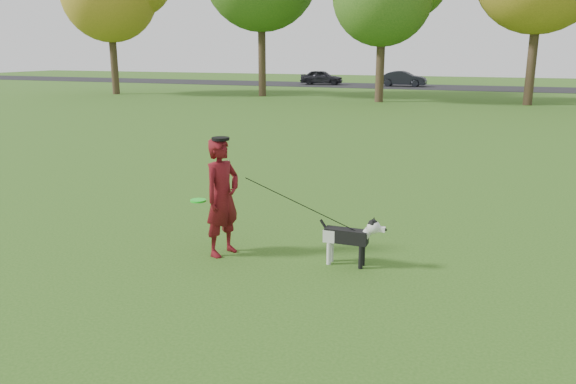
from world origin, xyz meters
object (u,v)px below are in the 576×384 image
at_px(man, 222,197).
at_px(dog, 351,235).
at_px(car_mid, 403,79).
at_px(car_left, 322,77).

height_order(man, dog, man).
distance_m(dog, car_mid, 40.32).
bearing_deg(man, car_mid, 22.75).
distance_m(man, dog, 1.93).
height_order(man, car_mid, man).
xyz_separation_m(man, dog, (1.87, 0.21, -0.42)).
relative_size(dog, car_mid, 0.25).
bearing_deg(car_left, man, -171.23).
xyz_separation_m(car_left, car_mid, (6.98, 0.00, 0.00)).
bearing_deg(car_mid, man, -173.50).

